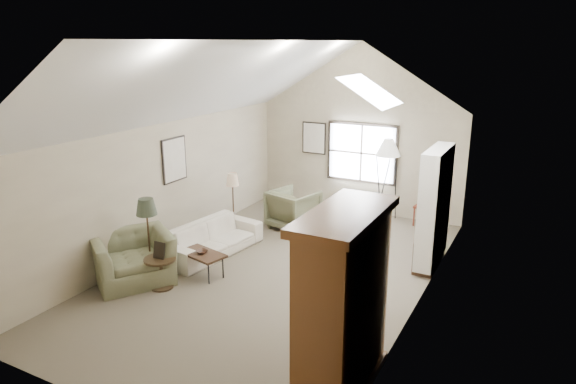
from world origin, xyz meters
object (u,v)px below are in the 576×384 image
at_px(armchair_far, 293,209).
at_px(sofa, 212,238).
at_px(armoire, 343,303).
at_px(side_table, 161,273).
at_px(armchair_near, 132,258).
at_px(side_chair, 426,202).
at_px(coffee_table, 203,264).

bearing_deg(armchair_far, sofa, 83.85).
relative_size(armoire, armchair_far, 2.31).
bearing_deg(side_table, armchair_near, -179.15).
bearing_deg(side_table, armchair_far, 79.91).
bearing_deg(armoire, armchair_near, 167.09).
xyz_separation_m(armoire, side_chair, (-0.45, 6.10, -0.56)).
xyz_separation_m(armoire, armchair_far, (-2.98, 4.58, -0.67)).
height_order(armoire, armchair_near, armoire).
relative_size(armchair_near, coffee_table, 1.55).
xyz_separation_m(sofa, armchair_far, (0.74, 2.00, 0.12)).
distance_m(armoire, side_table, 3.85).
bearing_deg(armchair_near, sofa, 15.95).
bearing_deg(armchair_near, armoire, -69.43).
bearing_deg(coffee_table, armchair_far, 83.88).
bearing_deg(sofa, armoire, -116.98).
height_order(armchair_far, side_chair, side_chair).
bearing_deg(armoire, side_chair, 94.20).
height_order(coffee_table, side_table, side_table).
bearing_deg(side_chair, sofa, -127.37).
height_order(sofa, side_table, sofa).
xyz_separation_m(sofa, coffee_table, (0.43, -0.89, -0.10)).
xyz_separation_m(coffee_table, side_chair, (2.85, 4.41, 0.33)).
relative_size(sofa, side_chair, 1.97).
bearing_deg(armchair_far, side_table, 94.06).
distance_m(armchair_far, coffee_table, 2.92).
height_order(sofa, side_chair, side_chair).
relative_size(coffee_table, side_table, 1.56).
xyz_separation_m(armoire, coffee_table, (-3.29, 1.69, -0.89)).
relative_size(armoire, side_table, 4.13).
xyz_separation_m(armchair_far, side_chair, (2.53, 1.52, 0.11)).
distance_m(coffee_table, side_chair, 5.26).
bearing_deg(side_chair, armchair_far, -143.54).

